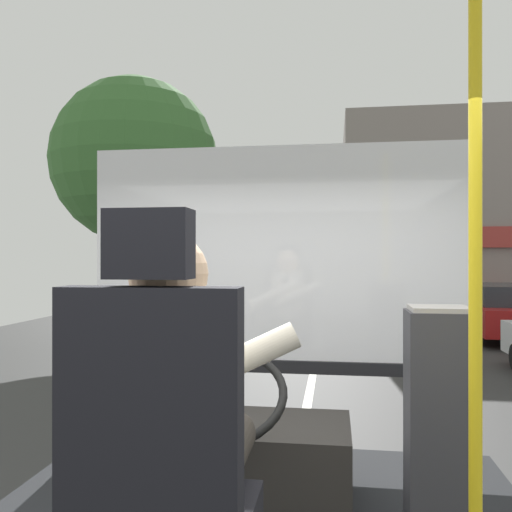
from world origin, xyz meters
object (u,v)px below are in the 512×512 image
steering_console (238,458)px  driver_seat (162,489)px  parked_car_red (503,310)px  bus_driver (175,409)px  fare_box (439,428)px  handrail_pole (475,295)px

steering_console → driver_seat: bearing=-90.0°
driver_seat → parked_car_red: 13.27m
bus_driver → fare_box: bus_driver is taller
parked_car_red → bus_driver: bearing=-110.2°
bus_driver → steering_console: 1.20m
bus_driver → parked_car_red: size_ratio=0.19×
bus_driver → parked_car_red: (4.54, 12.33, -0.85)m
parked_car_red → fare_box: bearing=-107.5°
steering_console → fare_box: (0.91, -0.28, 0.28)m
fare_box → parked_car_red: 12.11m
bus_driver → fare_box: 1.23m
handrail_pole → fare_box: handrail_pole is taller
bus_driver → handrail_pole: handrail_pole is taller
bus_driver → fare_box: size_ratio=0.79×
driver_seat → fare_box: bearing=45.1°
driver_seat → steering_console: size_ratio=1.22×
driver_seat → bus_driver: (0.00, 0.12, 0.19)m
bus_driver → parked_car_red: bus_driver is taller
driver_seat → bus_driver: 0.22m
driver_seat → handrail_pole: (0.94, 0.45, 0.52)m
steering_console → parked_car_red: bearing=68.0°
driver_seat → handrail_pole: size_ratio=0.61×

